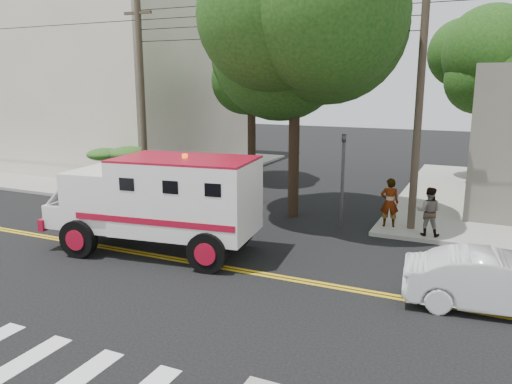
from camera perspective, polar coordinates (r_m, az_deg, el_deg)
The scene contains 15 objects.
ground at distance 16.05m, azimuth -9.22°, elevation -7.60°, with size 100.00×100.00×0.00m, color black.
sidewalk_nw at distance 34.47m, azimuth -15.40°, elevation 2.95°, with size 17.00×17.00×0.15m, color gray.
building_left at distance 36.49m, azimuth -16.78°, elevation 11.39°, with size 16.00×14.00×10.00m, color beige.
utility_pole_left at distance 23.27m, azimuth -12.89°, elevation 9.75°, with size 0.28×0.28×9.00m, color #382D23.
utility_pole_right at distance 18.80m, azimuth 18.11°, elevation 8.91°, with size 0.28×0.28×9.00m, color #382D23.
tree_main at distance 19.87m, azimuth 5.50°, elevation 17.40°, with size 6.08×5.70×9.85m.
tree_left at distance 26.71m, azimuth -0.08°, elevation 12.98°, with size 4.48×4.20×7.70m.
tree_right at distance 28.22m, azimuth 26.04°, elevation 12.47°, with size 4.80×4.50×8.20m.
traffic_signal at distance 18.93m, azimuth 9.90°, elevation 2.42°, with size 0.15×0.18×3.60m.
accessibility_sign at distance 24.10m, azimuth -13.41°, elevation 2.29°, with size 0.45×0.10×2.02m.
palm_planter at distance 25.17m, azimuth -15.03°, elevation 3.27°, with size 3.52×2.63×2.36m.
armored_truck at distance 16.32m, azimuth -10.83°, elevation -0.74°, with size 7.20×3.53×3.16m.
parked_sedan at distance 13.55m, azimuth 25.69°, elevation -9.33°, with size 1.50×4.30×1.42m, color silver.
pedestrian_a at distance 19.24m, azimuth 15.01°, elevation -1.16°, with size 0.67×0.44×1.85m, color gray.
pedestrian_b at distance 18.54m, azimuth 19.13°, elevation -2.11°, with size 0.84×0.66×1.74m, color gray.
Camera 1 is at (8.56, -12.44, 5.42)m, focal length 35.00 mm.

